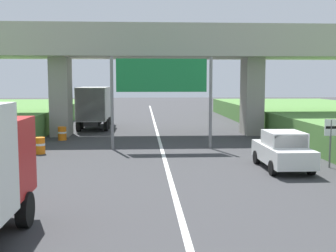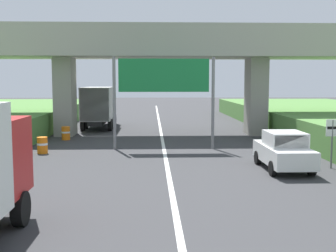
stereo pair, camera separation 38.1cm
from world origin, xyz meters
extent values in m
cube|color=white|center=(0.00, 22.92, 0.00)|extent=(0.20, 85.84, 0.01)
cube|color=#9E998E|center=(0.00, 28.65, 6.16)|extent=(40.00, 4.80, 1.10)
cube|color=#9E998E|center=(0.00, 26.43, 7.26)|extent=(40.00, 0.36, 1.10)
cube|color=#9E998E|center=(0.00, 30.87, 7.26)|extent=(40.00, 0.36, 1.10)
cube|color=gray|center=(-6.97, 28.65, 2.81)|extent=(1.30, 2.20, 5.61)
cube|color=gray|center=(6.97, 28.65, 2.81)|extent=(1.30, 2.20, 5.61)
cylinder|color=slate|center=(-2.85, 22.08, 2.66)|extent=(0.18, 0.18, 5.31)
cylinder|color=slate|center=(2.85, 22.08, 2.66)|extent=(0.18, 0.18, 5.31)
cube|color=#167238|center=(0.00, 22.08, 4.26)|extent=(5.20, 0.12, 1.90)
cube|color=white|center=(0.00, 22.06, 4.26)|extent=(4.89, 0.01, 1.67)
cylinder|color=slate|center=(7.40, 16.14, 1.10)|extent=(0.08, 0.08, 2.20)
cube|color=white|center=(7.40, 16.13, 1.85)|extent=(0.60, 0.03, 0.76)
cube|color=black|center=(7.40, 16.11, 1.85)|extent=(0.50, 0.01, 0.12)
cube|color=black|center=(-5.07, 33.62, 0.66)|extent=(1.10, 7.30, 0.36)
cube|color=#236B38|center=(-5.07, 36.22, 1.89)|extent=(2.10, 2.10, 2.10)
cube|color=#2D3842|center=(-5.07, 37.24, 2.19)|extent=(1.89, 0.06, 0.90)
cube|color=#B7B7B2|center=(-5.07, 32.57, 2.14)|extent=(2.30, 5.20, 2.60)
cube|color=gray|center=(-5.07, 29.99, 2.14)|extent=(2.21, 0.04, 2.50)
cylinder|color=black|center=(-6.04, 36.22, 0.48)|extent=(0.30, 0.96, 0.96)
cylinder|color=black|center=(-4.10, 36.22, 0.48)|extent=(0.30, 0.96, 0.96)
cylinder|color=black|center=(-6.14, 31.14, 0.48)|extent=(0.30, 0.96, 0.96)
cylinder|color=black|center=(-4.00, 31.14, 0.48)|extent=(0.30, 0.96, 0.96)
cylinder|color=black|center=(-6.14, 32.83, 0.48)|extent=(0.30, 0.96, 0.96)
cylinder|color=black|center=(-4.00, 32.83, 0.48)|extent=(0.30, 0.96, 0.96)
cylinder|color=black|center=(-4.27, 8.84, 0.48)|extent=(0.30, 0.96, 0.96)
cube|color=silver|center=(5.14, 15.96, 0.70)|extent=(1.76, 4.10, 0.76)
cube|color=silver|center=(5.14, 15.81, 1.40)|extent=(1.56, 1.90, 0.64)
cube|color=#2D3842|center=(5.14, 14.89, 1.40)|extent=(1.44, 0.06, 0.54)
cylinder|color=black|center=(4.32, 17.23, 0.32)|extent=(0.22, 0.64, 0.64)
cylinder|color=black|center=(5.96, 17.23, 0.32)|extent=(0.22, 0.64, 0.64)
cylinder|color=black|center=(4.32, 14.69, 0.32)|extent=(0.22, 0.64, 0.64)
cylinder|color=black|center=(5.96, 14.69, 0.32)|extent=(0.22, 0.64, 0.64)
cylinder|color=orange|center=(-6.66, 15.29, 0.45)|extent=(0.56, 0.56, 0.90)
cylinder|color=white|center=(-6.66, 15.29, 0.52)|extent=(0.57, 0.57, 0.12)
cylinder|color=orange|center=(-6.67, 20.71, 0.45)|extent=(0.56, 0.56, 0.90)
cylinder|color=white|center=(-6.67, 20.71, 0.52)|extent=(0.57, 0.57, 0.12)
cylinder|color=orange|center=(-6.48, 26.12, 0.45)|extent=(0.56, 0.56, 0.90)
cylinder|color=white|center=(-6.48, 26.12, 0.52)|extent=(0.57, 0.57, 0.12)
camera|label=1|loc=(-1.08, -2.65, 3.93)|focal=45.88mm
camera|label=2|loc=(-0.70, -2.66, 3.93)|focal=45.88mm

